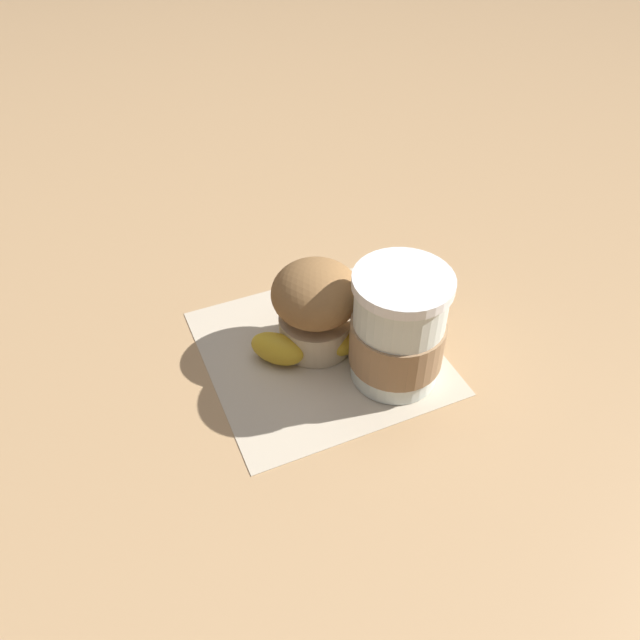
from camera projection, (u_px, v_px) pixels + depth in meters
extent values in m
plane|color=tan|center=(320.00, 352.00, 0.63)|extent=(3.00, 3.00, 0.00)
cube|color=beige|center=(320.00, 351.00, 0.63)|extent=(0.24, 0.24, 0.00)
cylinder|color=silver|center=(398.00, 332.00, 0.57)|extent=(0.08, 0.08, 0.11)
cylinder|color=white|center=(403.00, 282.00, 0.53)|extent=(0.09, 0.09, 0.01)
cylinder|color=#997551|center=(397.00, 341.00, 0.58)|extent=(0.09, 0.09, 0.05)
cylinder|color=beige|center=(314.00, 330.00, 0.63)|extent=(0.07, 0.07, 0.04)
ellipsoid|color=olive|center=(314.00, 294.00, 0.60)|extent=(0.09, 0.09, 0.06)
ellipsoid|color=gold|center=(276.00, 346.00, 0.61)|extent=(0.06, 0.06, 0.03)
ellipsoid|color=gold|center=(332.00, 341.00, 0.62)|extent=(0.07, 0.05, 0.03)
ellipsoid|color=gold|center=(374.00, 319.00, 0.64)|extent=(0.07, 0.05, 0.03)
ellipsoid|color=brown|center=(393.00, 288.00, 0.68)|extent=(0.06, 0.06, 0.03)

